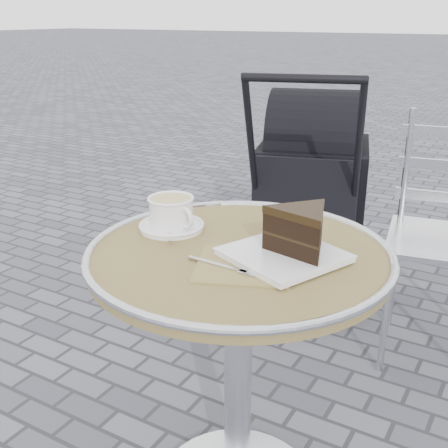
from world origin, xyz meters
The scene contains 4 objects.
cafe_table centered at (0.00, 0.00, 0.57)m, with size 0.72×0.72×0.74m.
cappuccino_set centered at (-0.22, 0.04, 0.77)m, with size 0.17×0.18×0.08m.
cake_plate_set centered at (0.13, 0.02, 0.79)m, with size 0.36×0.35×0.12m.
baby_stroller centered at (-0.36, 1.37, 0.48)m, with size 0.73×1.10×1.06m.
Camera 1 is at (0.57, -1.06, 1.25)m, focal length 45.00 mm.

